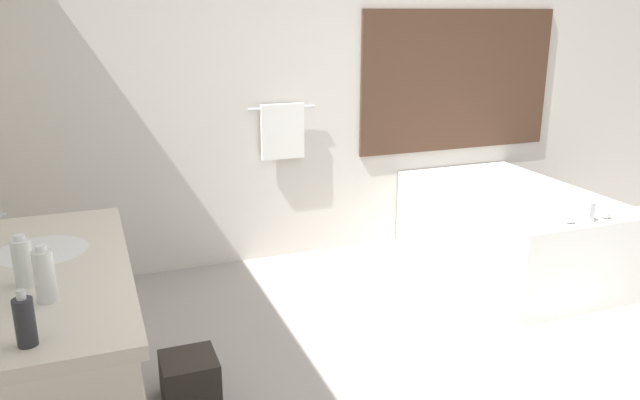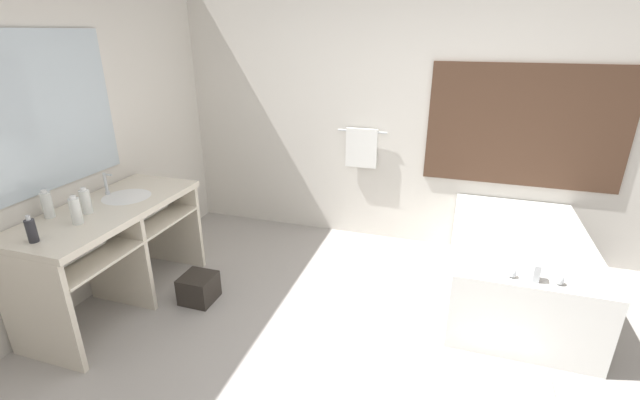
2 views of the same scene
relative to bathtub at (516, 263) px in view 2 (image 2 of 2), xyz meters
name	(u,v)px [view 2 (image 2 of 2)]	position (x,y,z in m)	size (l,w,h in m)	color
ground_plane	(328,385)	(-1.18, -1.39, -0.32)	(16.00, 16.00, 0.00)	#A8A39E
wall_back_with_blinds	(399,112)	(-1.14, 0.84, 1.02)	(7.40, 0.13, 2.70)	silver
wall_left_with_mirror	(10,149)	(-3.41, -1.38, 1.03)	(0.08, 7.40, 2.70)	silver
vanity_counter	(114,233)	(-3.03, -1.03, 0.31)	(0.67, 1.47, 0.86)	beige
sink_faucet	(106,184)	(-3.22, -0.83, 0.62)	(0.09, 0.04, 0.18)	silver
bathtub	(516,263)	(0.00, 0.00, 0.00)	(1.01, 1.61, 0.70)	white
water_bottle_1	(76,211)	(-2.99, -1.35, 0.63)	(0.07, 0.07, 0.20)	silver
water_bottle_2	(47,205)	(-3.27, -1.33, 0.63)	(0.07, 0.07, 0.21)	silver
water_bottle_3	(86,201)	(-3.07, -1.19, 0.62)	(0.07, 0.07, 0.19)	silver
soap_dispenser	(31,230)	(-3.04, -1.65, 0.61)	(0.06, 0.06, 0.18)	#28282D
waste_bin	(199,288)	(-2.47, -0.83, -0.21)	(0.26, 0.26, 0.23)	#2D2823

